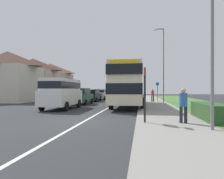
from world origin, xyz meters
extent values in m
plane|color=#2D3033|center=(0.00, 0.00, 0.00)|extent=(120.00, 120.00, 0.00)
cube|color=silver|center=(0.00, 8.00, 0.00)|extent=(0.14, 60.00, 0.01)
cube|color=gray|center=(4.20, 6.00, 0.06)|extent=(3.20, 68.00, 0.12)
cube|color=#477538|center=(8.50, 6.00, 0.04)|extent=(6.00, 68.00, 0.08)
cube|color=#2D5128|center=(6.30, 0.82, 0.45)|extent=(1.10, 3.49, 0.90)
cube|color=beige|center=(1.68, 9.09, 1.32)|extent=(2.50, 10.80, 1.65)
cube|color=beige|center=(1.68, 9.09, 2.92)|extent=(2.45, 10.58, 1.55)
cube|color=black|center=(1.68, 9.09, 1.65)|extent=(2.52, 10.85, 0.76)
cube|color=black|center=(1.68, 9.09, 3.00)|extent=(2.52, 10.85, 0.72)
cube|color=gold|center=(1.68, 3.74, 3.42)|extent=(2.00, 0.08, 0.44)
cylinder|color=black|center=(0.43, 12.43, 0.50)|extent=(0.30, 1.00, 1.00)
cylinder|color=black|center=(2.93, 12.43, 0.50)|extent=(0.30, 1.00, 1.00)
cylinder|color=black|center=(0.43, 6.12, 0.50)|extent=(0.30, 1.00, 1.00)
cylinder|color=black|center=(2.93, 6.12, 0.50)|extent=(0.30, 1.00, 1.00)
cube|color=silver|center=(-3.59, 5.76, 0.94)|extent=(1.95, 4.93, 1.15)
cube|color=silver|center=(-3.59, 5.76, 1.98)|extent=(1.72, 4.54, 0.94)
cube|color=black|center=(-3.59, 5.76, 1.94)|extent=(1.75, 4.58, 0.53)
cylinder|color=black|center=(-4.55, 7.29, 0.36)|extent=(0.20, 0.72, 0.72)
cylinder|color=black|center=(-2.63, 7.29, 0.36)|extent=(0.20, 0.72, 0.72)
cylinder|color=black|center=(-4.55, 4.23, 0.36)|extent=(0.20, 0.72, 0.72)
cylinder|color=black|center=(-2.63, 4.23, 0.36)|extent=(0.20, 0.72, 0.72)
cube|color=#19472D|center=(-3.57, 10.95, 0.69)|extent=(1.79, 4.10, 0.79)
cube|color=#19472D|center=(-3.57, 10.75, 1.41)|extent=(1.58, 2.26, 0.64)
cube|color=black|center=(-3.57, 10.75, 1.38)|extent=(1.61, 2.28, 0.36)
cylinder|color=black|center=(-4.45, 12.23, 0.30)|extent=(0.20, 0.60, 0.60)
cylinder|color=black|center=(-2.70, 12.23, 0.30)|extent=(0.20, 0.60, 0.60)
cylinder|color=black|center=(-4.45, 9.68, 0.30)|extent=(0.20, 0.60, 0.60)
cylinder|color=black|center=(-2.70, 9.68, 0.30)|extent=(0.20, 0.60, 0.60)
cube|color=black|center=(-3.69, 16.37, 0.66)|extent=(1.76, 4.32, 0.71)
cube|color=black|center=(-3.69, 16.15, 1.30)|extent=(1.55, 2.38, 0.58)
cube|color=black|center=(-3.69, 16.15, 1.27)|extent=(1.58, 2.40, 0.33)
cylinder|color=black|center=(-4.55, 17.71, 0.30)|extent=(0.20, 0.60, 0.60)
cylinder|color=black|center=(-2.83, 17.71, 0.30)|extent=(0.20, 0.60, 0.60)
cylinder|color=black|center=(-4.55, 15.03, 0.30)|extent=(0.20, 0.60, 0.60)
cylinder|color=black|center=(-2.83, 15.03, 0.30)|extent=(0.20, 0.60, 0.60)
cube|color=#B7B7BC|center=(-3.52, 21.29, 0.68)|extent=(1.73, 4.04, 0.76)
cube|color=#B7B7BC|center=(-3.52, 21.09, 1.37)|extent=(1.53, 2.22, 0.62)
cube|color=black|center=(-3.52, 21.09, 1.34)|extent=(1.56, 2.24, 0.35)
cylinder|color=black|center=(-4.37, 22.54, 0.30)|extent=(0.20, 0.60, 0.60)
cylinder|color=black|center=(-2.67, 22.54, 0.30)|extent=(0.20, 0.60, 0.60)
cylinder|color=black|center=(-4.37, 20.04, 0.30)|extent=(0.20, 0.60, 0.60)
cylinder|color=black|center=(-2.67, 20.04, 0.30)|extent=(0.20, 0.60, 0.60)
cylinder|color=#23232D|center=(4.59, -0.62, 0.42)|extent=(0.14, 0.14, 0.85)
cylinder|color=#23232D|center=(4.79, -0.62, 0.42)|extent=(0.14, 0.14, 0.85)
cylinder|color=#2D599E|center=(4.69, -0.62, 1.15)|extent=(0.34, 0.34, 0.60)
sphere|color=tan|center=(4.69, -0.62, 1.56)|extent=(0.22, 0.22, 0.22)
cylinder|color=#23232D|center=(4.13, 15.03, 0.42)|extent=(0.14, 0.14, 0.85)
cylinder|color=#23232D|center=(4.33, 15.03, 0.42)|extent=(0.14, 0.14, 0.85)
cylinder|color=#BF3333|center=(4.23, 15.03, 1.15)|extent=(0.34, 0.34, 0.60)
sphere|color=tan|center=(4.23, 15.03, 1.56)|extent=(0.22, 0.22, 0.22)
cylinder|color=black|center=(3.00, -0.74, 1.30)|extent=(0.09, 0.09, 2.60)
cube|color=red|center=(3.00, -0.74, 2.40)|extent=(0.04, 0.44, 0.32)
cube|color=black|center=(3.00, -0.72, 1.55)|extent=(0.06, 0.52, 0.68)
cylinder|color=slate|center=(4.91, 16.50, 1.05)|extent=(0.08, 0.08, 2.10)
cylinder|color=blue|center=(4.91, 16.50, 2.30)|extent=(0.44, 0.03, 0.44)
cylinder|color=slate|center=(5.44, -2.03, 3.45)|extent=(0.12, 0.12, 6.90)
cylinder|color=slate|center=(5.29, 12.92, 4.18)|extent=(0.12, 0.12, 8.36)
cube|color=slate|center=(4.84, 12.92, 8.31)|extent=(0.90, 0.10, 0.10)
cube|color=silver|center=(4.39, 12.92, 8.24)|extent=(0.36, 0.20, 0.14)
cube|color=beige|center=(-14.49, 14.09, 2.30)|extent=(7.21, 6.10, 4.60)
pyramid|color=#4C3328|center=(-14.49, 14.09, 5.60)|extent=(7.21, 6.10, 2.00)
cube|color=#C1A88E|center=(-14.49, 20.31, 2.30)|extent=(7.21, 6.10, 4.60)
pyramid|color=#4C3328|center=(-14.49, 20.31, 5.60)|extent=(7.21, 6.10, 2.00)
cube|color=tan|center=(-14.49, 26.53, 2.30)|extent=(7.21, 6.10, 4.60)
pyramid|color=brown|center=(-14.49, 26.53, 5.60)|extent=(7.21, 6.10, 2.00)
camera|label=1|loc=(2.84, -9.91, 1.61)|focal=32.25mm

